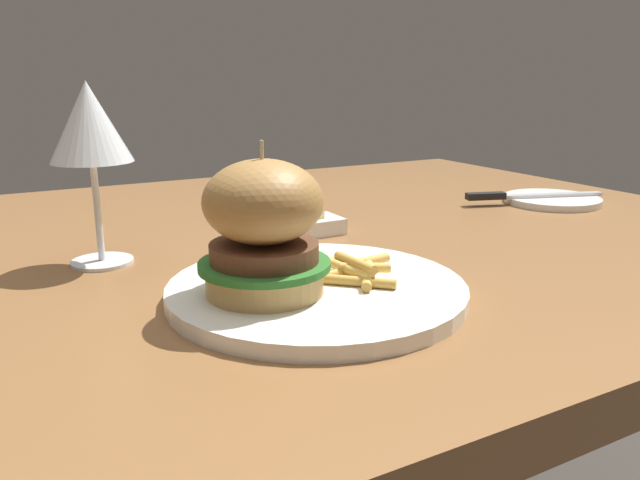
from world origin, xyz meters
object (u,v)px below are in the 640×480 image
at_px(burger_sandwich, 264,228).
at_px(wine_glass, 90,127).
at_px(main_plate, 317,290).
at_px(table_knife, 522,196).
at_px(bread_plate, 552,200).
at_px(butter_dish, 312,224).

xyz_separation_m(burger_sandwich, wine_glass, (-0.10, 0.20, 0.07)).
xyz_separation_m(main_plate, table_knife, (0.47, 0.21, 0.01)).
bearing_deg(wine_glass, burger_sandwich, -64.09).
xyz_separation_m(main_plate, bread_plate, (0.52, 0.19, -0.00)).
bearing_deg(wine_glass, butter_dish, 0.92).
bearing_deg(bread_plate, main_plate, -159.77).
height_order(burger_sandwich, table_knife, burger_sandwich).
bearing_deg(burger_sandwich, table_knife, 21.75).
bearing_deg(butter_dish, table_knife, 0.44).
height_order(bread_plate, butter_dish, butter_dish).
height_order(wine_glass, table_knife, wine_glass).
bearing_deg(bread_plate, butter_dish, 178.17).
bearing_deg(main_plate, wine_glass, 126.44).
bearing_deg(bread_plate, table_knife, 161.57).
relative_size(wine_glass, butter_dish, 2.56).
bearing_deg(main_plate, burger_sandwich, -179.25).
relative_size(main_plate, burger_sandwich, 2.07).
xyz_separation_m(burger_sandwich, bread_plate, (0.57, 0.19, -0.07)).
xyz_separation_m(burger_sandwich, butter_dish, (0.16, 0.21, -0.06)).
bearing_deg(wine_glass, main_plate, -53.56).
relative_size(bread_plate, butter_dish, 1.96).
bearing_deg(bread_plate, wine_glass, 179.21).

